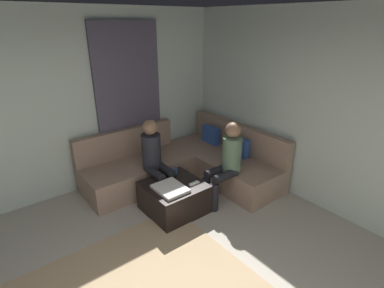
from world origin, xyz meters
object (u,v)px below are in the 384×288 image
ottoman (174,197)px  game_remote (194,183)px  person_on_couch_side (155,157)px  person_on_couch_back (227,160)px  coffee_mug (175,171)px  sectional_couch (187,164)px

ottoman → game_remote: bearing=50.7°
ottoman → person_on_couch_side: bearing=179.9°
person_on_couch_side → person_on_couch_back: bearing=136.2°
person_on_couch_back → game_remote: bearing=81.1°
ottoman → coffee_mug: coffee_mug is taller
game_remote → person_on_couch_back: (0.08, 0.53, 0.23)m
sectional_couch → coffee_mug: bearing=-53.4°
person_on_couch_back → person_on_couch_side: bearing=46.2°
sectional_couch → coffee_mug: (0.38, -0.51, 0.19)m
ottoman → person_on_couch_back: bearing=70.6°
sectional_couch → person_on_couch_back: person_on_couch_back is taller
coffee_mug → person_on_couch_back: (0.48, 0.57, 0.19)m
ottoman → person_on_couch_back: 0.91m
game_remote → person_on_couch_side: (-0.63, -0.22, 0.23)m
coffee_mug → game_remote: 0.40m
sectional_couch → person_on_couch_side: (0.15, -0.69, 0.38)m
ottoman → person_on_couch_side: (-0.45, 0.00, 0.45)m
coffee_mug → person_on_couch_back: person_on_couch_back is taller
person_on_couch_back → coffee_mug: bearing=49.6°
sectional_couch → ottoman: bearing=-49.0°
ottoman → person_on_couch_side: size_ratio=0.63×
ottoman → person_on_couch_back: (0.26, 0.75, 0.45)m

